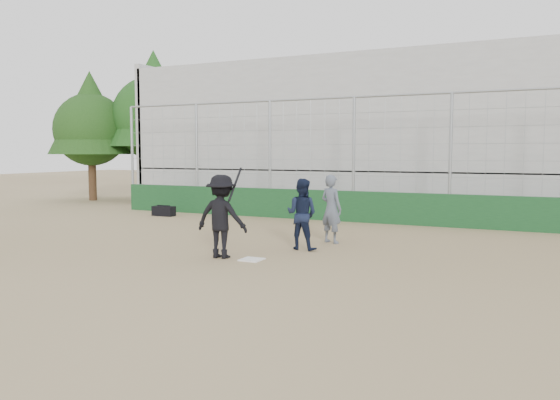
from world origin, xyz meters
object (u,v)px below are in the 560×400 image
at_px(catcher_crouched, 302,226).
at_px(umpire, 331,212).
at_px(batter_at_plate, 222,216).
at_px(equipment_bag, 164,211).

relative_size(catcher_crouched, umpire, 0.73).
xyz_separation_m(batter_at_plate, umpire, (1.46, 2.81, -0.12)).
distance_m(umpire, equipment_bag, 7.91).
height_order(catcher_crouched, umpire, umpire).
relative_size(batter_at_plate, equipment_bag, 2.37).
bearing_deg(umpire, catcher_crouched, 98.77).
bearing_deg(equipment_bag, catcher_crouched, -30.48).
height_order(batter_at_plate, umpire, batter_at_plate).
bearing_deg(batter_at_plate, equipment_bag, 135.55).
relative_size(batter_at_plate, umpire, 1.26).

